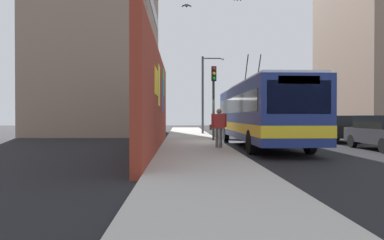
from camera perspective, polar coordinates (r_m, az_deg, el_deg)
The scene contains 14 objects.
ground_plane at distance 19.66m, azimuth 4.77°, elevation -3.89°, with size 80.00×80.00×0.00m, color black.
sidewalk_slab at distance 19.53m, azimuth 0.09°, elevation -3.70°, with size 48.00×3.20×0.15m, color #ADA8A0.
graffiti_wall at distance 15.64m, azimuth -5.82°, elevation 2.99°, with size 14.25×0.32×4.38m.
building_far_left at distance 33.08m, azimuth -14.39°, elevation 14.26°, with size 12.45×9.27×18.71m.
building_far_right at distance 40.98m, azimuth 26.81°, elevation 11.92°, with size 13.48×6.84×19.24m.
city_bus at distance 18.63m, azimuth 10.75°, elevation 1.29°, with size 12.30×2.68×4.95m.
parked_car_dark_gray at distance 18.33m, azimuth 28.53°, elevation -1.69°, with size 4.15×1.84×1.58m.
parked_car_black at distance 23.08m, azimuth 21.80°, elevation -1.19°, with size 4.19×1.84×1.58m.
parked_car_navy at distance 28.70m, azimuth 16.95°, elevation -0.83°, with size 4.37×1.77×1.58m.
pedestrian_at_curb at distance 15.81m, azimuth 4.32°, elevation -0.76°, with size 0.23×0.76×1.72m.
traffic_light at distance 20.52m, azimuth 3.51°, elevation 4.75°, with size 0.49×0.28×4.28m.
street_lamp at distance 28.80m, azimuth 2.17°, elevation 5.03°, with size 0.44×1.85×6.23m.
flying_pigeons at distance 23.38m, azimuth 3.64°, elevation 18.36°, with size 4.48×4.11×1.94m.
curbside_puddle at distance 21.51m, azimuth 5.80°, elevation -3.50°, with size 2.12×2.12×0.00m, color black.
Camera 1 is at (-19.46, 2.30, 1.55)m, focal length 33.17 mm.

